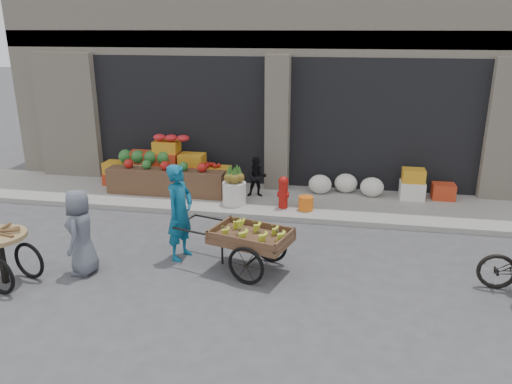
% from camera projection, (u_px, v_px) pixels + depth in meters
% --- Properties ---
extents(ground, '(80.00, 80.00, 0.00)m').
position_uv_depth(ground, '(230.00, 291.00, 7.69)').
color(ground, '#424244').
rests_on(ground, ground).
extents(sidewalk, '(18.00, 2.20, 0.12)m').
position_uv_depth(sidewalk, '(271.00, 201.00, 11.49)').
color(sidewalk, gray).
rests_on(sidewalk, ground).
extents(building, '(14.00, 6.45, 7.00)m').
position_uv_depth(building, '(294.00, 46.00, 14.12)').
color(building, beige).
rests_on(building, ground).
extents(fruit_display, '(3.10, 1.12, 1.24)m').
position_uv_depth(fruit_display, '(171.00, 167.00, 12.00)').
color(fruit_display, '#BC361A').
rests_on(fruit_display, sidewalk).
extents(pineapple_bin, '(0.52, 0.52, 0.50)m').
position_uv_depth(pineapple_bin, '(234.00, 193.00, 11.06)').
color(pineapple_bin, silver).
rests_on(pineapple_bin, sidewalk).
extents(fire_hydrant, '(0.22, 0.22, 0.71)m').
position_uv_depth(fire_hydrant, '(283.00, 191.00, 10.78)').
color(fire_hydrant, '#A5140F').
rests_on(fire_hydrant, sidewalk).
extents(orange_bucket, '(0.32, 0.32, 0.30)m').
position_uv_depth(orange_bucket, '(306.00, 203.00, 10.72)').
color(orange_bucket, orange).
rests_on(orange_bucket, sidewalk).
extents(right_bay_goods, '(3.35, 0.60, 0.70)m').
position_uv_depth(right_bay_goods, '(387.00, 185.00, 11.49)').
color(right_bay_goods, silver).
rests_on(right_bay_goods, sidewalk).
extents(seated_person, '(0.51, 0.43, 0.93)m').
position_uv_depth(seated_person, '(257.00, 177.00, 11.48)').
color(seated_person, black).
rests_on(seated_person, sidewalk).
extents(banana_cart, '(2.29, 1.40, 0.89)m').
position_uv_depth(banana_cart, '(248.00, 234.00, 8.16)').
color(banana_cart, brown).
rests_on(banana_cart, ground).
extents(vendor_woman, '(0.55, 0.70, 1.69)m').
position_uv_depth(vendor_woman, '(180.00, 212.00, 8.57)').
color(vendor_woman, '#10587B').
rests_on(vendor_woman, ground).
extents(tricycle_cart, '(1.46, 1.01, 0.95)m').
position_uv_depth(tricycle_cart, '(0.00, 250.00, 7.78)').
color(tricycle_cart, '#9E7F51').
rests_on(tricycle_cart, ground).
extents(vendor_grey, '(0.55, 0.76, 1.44)m').
position_uv_depth(vendor_grey, '(81.00, 232.00, 8.07)').
color(vendor_grey, slate).
rests_on(vendor_grey, ground).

